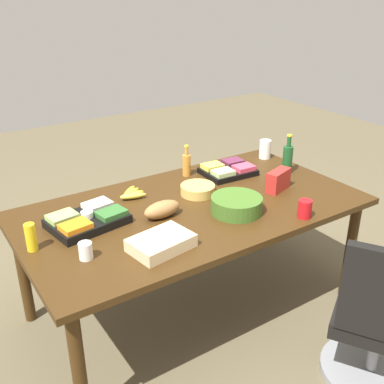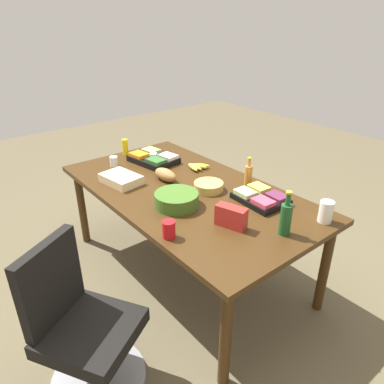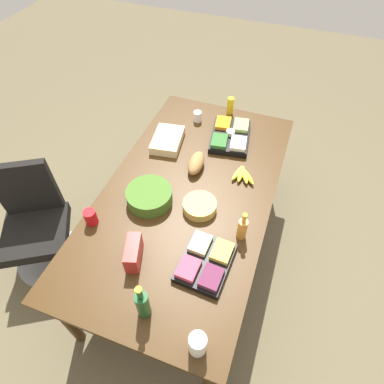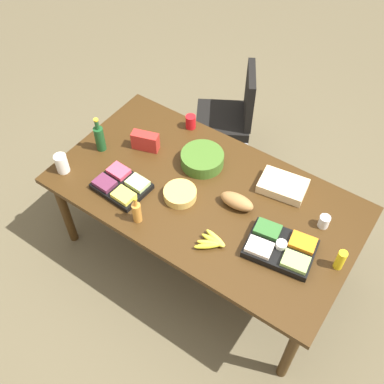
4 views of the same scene
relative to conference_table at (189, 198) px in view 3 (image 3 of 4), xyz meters
name	(u,v)px [view 3 (image 3 of 4)]	position (x,y,z in m)	size (l,w,h in m)	color
ground_plane	(189,248)	(0.00, 0.00, -0.71)	(10.00, 10.00, 0.00)	brown
conference_table	(189,198)	(0.00, 0.00, 0.00)	(2.14, 1.16, 0.78)	#3B260F
office_chair	(39,231)	(0.46, -1.10, -0.35)	(0.66, 0.66, 0.94)	gray
red_solo_cup	(91,217)	(0.46, -0.50, 0.12)	(0.08, 0.08, 0.11)	red
salad_bowl	(149,196)	(0.17, -0.22, 0.12)	(0.31, 0.31, 0.10)	#3E6521
mustard_bottle	(230,106)	(-0.99, 0.02, 0.15)	(0.06, 0.06, 0.15)	yellow
chip_bowl	(200,206)	(0.12, 0.13, 0.10)	(0.23, 0.23, 0.06)	#D3AD53
fruit_platter	(205,262)	(0.50, 0.29, 0.10)	(0.37, 0.30, 0.07)	black
sheet_cake	(168,140)	(-0.42, -0.34, 0.10)	(0.32, 0.22, 0.07)	beige
paper_cup	(198,116)	(-0.79, -0.21, 0.11)	(0.07, 0.07, 0.09)	white
veggie_tray	(230,136)	(-0.65, 0.12, 0.11)	(0.46, 0.36, 0.09)	black
bread_loaf	(196,163)	(-0.24, -0.03, 0.12)	(0.24, 0.11, 0.10)	#9E6E3C
mayo_jar	(198,344)	(0.96, 0.40, 0.14)	(0.09, 0.09, 0.15)	white
wine_bottle	(143,304)	(0.88, 0.08, 0.18)	(0.08, 0.08, 0.29)	#1A4C22
dressing_bottle	(242,228)	(0.24, 0.44, 0.16)	(0.07, 0.07, 0.23)	#C98131
banana_bunch	(243,175)	(-0.27, 0.33, 0.09)	(0.18, 0.19, 0.04)	yellow
chip_bag_red	(133,253)	(0.61, -0.12, 0.14)	(0.20, 0.08, 0.14)	red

